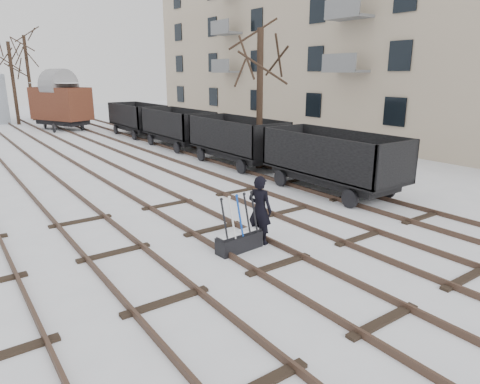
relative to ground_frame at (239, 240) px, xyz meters
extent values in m
plane|color=white|center=(0.24, -1.31, -0.28)|extent=(120.00, 120.00, 0.00)
cube|color=black|center=(-3.47, 12.69, -0.21)|extent=(0.07, 52.00, 0.15)
cube|color=black|center=(-2.04, 12.69, -0.21)|extent=(0.07, 52.00, 0.15)
cube|color=black|center=(-2.76, 0.69, -0.26)|extent=(1.90, 0.20, 0.08)
cube|color=black|center=(-0.47, 12.69, -0.21)|extent=(0.07, 52.00, 0.15)
cube|color=black|center=(0.96, 12.69, -0.21)|extent=(0.07, 52.00, 0.15)
cube|color=black|center=(0.24, 0.69, -0.26)|extent=(1.90, 0.20, 0.08)
cube|color=black|center=(2.53, 12.69, -0.21)|extent=(0.07, 52.00, 0.15)
cube|color=black|center=(3.96, 12.69, -0.21)|extent=(0.07, 52.00, 0.15)
cube|color=black|center=(3.24, 0.69, -0.26)|extent=(1.90, 0.20, 0.08)
cube|color=black|center=(5.53, 12.69, -0.21)|extent=(0.07, 52.00, 0.15)
cube|color=black|center=(6.96, 12.69, -0.21)|extent=(0.07, 52.00, 0.15)
cube|color=black|center=(6.24, 0.69, -0.26)|extent=(1.90, 0.20, 0.08)
cube|color=#C1B194|center=(20.24, 12.69, 7.72)|extent=(10.00, 45.00, 16.00)
cube|color=black|center=(0.00, 0.00, -0.06)|extent=(1.33, 0.53, 0.44)
cube|color=black|center=(0.00, 0.00, 0.18)|extent=(1.32, 0.41, 0.06)
cube|color=white|center=(0.00, 0.00, 0.22)|extent=(1.27, 0.37, 0.03)
cylinder|color=black|center=(-0.50, -0.04, 0.67)|extent=(0.08, 0.32, 1.08)
cylinder|color=silver|center=(-0.25, -0.02, 0.67)|extent=(0.08, 0.32, 1.08)
cylinder|color=#0C389F|center=(0.00, 0.00, 0.67)|extent=(0.08, 0.32, 1.08)
cylinder|color=black|center=(0.25, 0.02, 0.67)|extent=(0.08, 0.32, 1.08)
cylinder|color=black|center=(0.50, 0.04, 0.67)|extent=(0.08, 0.32, 1.08)
imported|color=black|center=(0.75, 0.10, 0.66)|extent=(0.69, 0.81, 1.89)
cube|color=black|center=(6.24, 2.60, 0.33)|extent=(1.82, 5.01, 0.38)
cube|color=black|center=(6.24, 2.60, 0.52)|extent=(2.28, 5.70, 0.11)
cube|color=black|center=(5.15, 2.60, 1.28)|extent=(0.09, 5.70, 1.52)
cube|color=black|center=(7.33, 2.60, 1.28)|extent=(0.09, 5.70, 1.52)
cube|color=white|center=(6.24, 2.60, 0.62)|extent=(2.05, 5.47, 0.06)
cylinder|color=black|center=(5.20, 0.77, 0.05)|extent=(0.11, 0.66, 0.66)
cylinder|color=black|center=(7.29, 4.42, 0.05)|extent=(0.11, 0.66, 0.66)
cube|color=black|center=(6.24, 9.00, 0.33)|extent=(1.82, 5.01, 0.38)
cube|color=black|center=(6.24, 9.00, 0.52)|extent=(2.28, 5.70, 0.11)
cube|color=black|center=(5.15, 9.00, 1.28)|extent=(0.09, 5.70, 1.52)
cube|color=black|center=(7.33, 9.00, 1.28)|extent=(0.09, 5.70, 1.52)
cube|color=white|center=(6.24, 9.00, 0.62)|extent=(2.05, 5.47, 0.06)
cylinder|color=black|center=(5.20, 7.17, 0.05)|extent=(0.11, 0.66, 0.66)
cylinder|color=black|center=(7.29, 10.82, 0.05)|extent=(0.11, 0.66, 0.66)
cube|color=black|center=(6.24, 15.40, 0.33)|extent=(1.82, 5.01, 0.38)
cube|color=black|center=(6.24, 15.40, 0.52)|extent=(2.28, 5.70, 0.11)
cube|color=black|center=(5.15, 15.40, 1.28)|extent=(0.09, 5.70, 1.52)
cube|color=black|center=(7.33, 15.40, 1.28)|extent=(0.09, 5.70, 1.52)
cube|color=white|center=(6.24, 15.40, 0.62)|extent=(2.05, 5.47, 0.06)
cylinder|color=black|center=(5.20, 13.57, 0.05)|extent=(0.11, 0.66, 0.66)
cylinder|color=black|center=(7.29, 17.22, 0.05)|extent=(0.11, 0.66, 0.66)
cube|color=black|center=(6.24, 21.80, 0.33)|extent=(1.82, 5.01, 0.38)
cube|color=black|center=(6.24, 21.80, 0.52)|extent=(2.28, 5.70, 0.11)
cube|color=black|center=(5.15, 21.80, 1.28)|extent=(0.09, 5.70, 1.52)
cube|color=black|center=(7.33, 21.80, 1.28)|extent=(0.09, 5.70, 1.52)
cube|color=white|center=(6.24, 21.80, 0.62)|extent=(2.05, 5.47, 0.06)
cylinder|color=black|center=(5.20, 19.97, 0.05)|extent=(0.11, 0.66, 0.66)
cylinder|color=black|center=(7.29, 23.62, 0.05)|extent=(0.11, 0.66, 0.66)
cube|color=black|center=(2.63, 28.76, 0.36)|extent=(3.51, 4.72, 0.39)
cube|color=#4A1F16|center=(2.63, 28.76, 1.83)|extent=(4.19, 5.46, 2.56)
cube|color=white|center=(2.63, 28.76, 3.46)|extent=(3.87, 5.13, 0.04)
cylinder|color=black|center=(1.55, 27.18, 0.06)|extent=(0.12, 0.69, 0.69)
cylinder|color=black|center=(3.71, 30.33, 0.06)|extent=(0.12, 0.69, 0.69)
cylinder|color=black|center=(6.66, 7.72, 2.95)|extent=(0.30, 0.30, 6.47)
cylinder|color=black|center=(0.26, 34.86, 3.28)|extent=(0.30, 0.30, 7.13)
cylinder|color=black|center=(2.12, 37.99, 3.69)|extent=(0.30, 0.30, 7.94)
camera|label=1|loc=(-6.02, -8.48, 4.21)|focal=32.00mm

